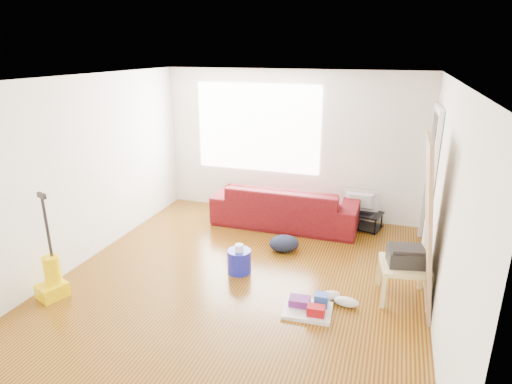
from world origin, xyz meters
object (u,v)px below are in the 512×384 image
(cleaning_tray, at_px, (309,307))
(backpack, at_px, (284,251))
(sofa, at_px, (285,224))
(bucket, at_px, (239,272))
(tv_stand, at_px, (358,219))
(vacuum, at_px, (52,278))
(side_table, at_px, (405,270))

(cleaning_tray, distance_m, backpack, 1.54)
(sofa, bearing_deg, cleaning_tray, 110.68)
(sofa, distance_m, bucket, 1.78)
(backpack, bearing_deg, tv_stand, 32.55)
(cleaning_tray, distance_m, vacuum, 3.04)
(cleaning_tray, bearing_deg, backpack, 115.43)
(bucket, bearing_deg, vacuum, -146.92)
(backpack, bearing_deg, sofa, 82.91)
(sofa, xyz_separation_m, side_table, (1.88, -1.74, 0.37))
(side_table, height_order, backpack, side_table)
(tv_stand, height_order, bucket, tv_stand)
(tv_stand, xyz_separation_m, bucket, (-1.34, -2.04, -0.15))
(sofa, bearing_deg, side_table, 137.18)
(bucket, height_order, vacuum, vacuum)
(tv_stand, xyz_separation_m, vacuum, (-3.24, -3.28, 0.09))
(sofa, bearing_deg, bucket, 84.55)
(sofa, height_order, backpack, sofa)
(side_table, distance_m, bucket, 2.08)
(side_table, bearing_deg, bucket, -179.28)
(backpack, height_order, vacuum, vacuum)
(vacuum, bearing_deg, sofa, 75.75)
(backpack, distance_m, vacuum, 3.08)
(tv_stand, bearing_deg, cleaning_tray, -81.99)
(bucket, relative_size, backpack, 0.72)
(tv_stand, height_order, cleaning_tray, tv_stand)
(vacuum, bearing_deg, tv_stand, 65.57)
(tv_stand, distance_m, side_table, 2.14)
(bucket, xyz_separation_m, backpack, (0.40, 0.79, 0.00))
(tv_stand, relative_size, vacuum, 0.63)
(tv_stand, relative_size, bucket, 2.58)
(tv_stand, relative_size, cleaning_tray, 1.45)
(tv_stand, height_order, side_table, side_table)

